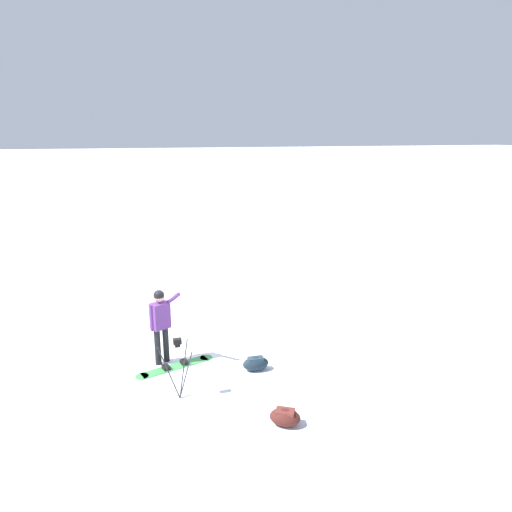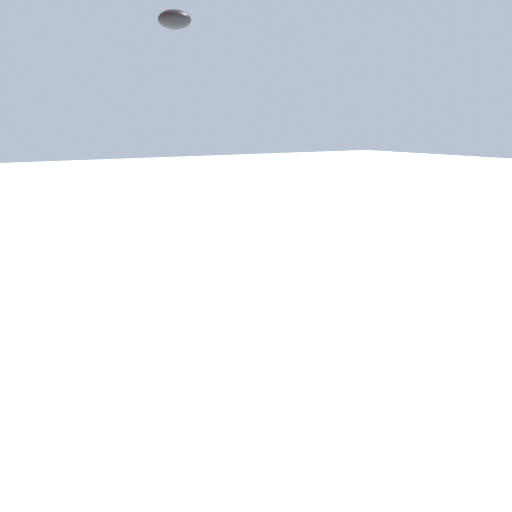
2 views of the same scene
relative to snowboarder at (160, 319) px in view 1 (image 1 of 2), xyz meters
name	(u,v)px [view 1 (image 1 of 2)]	position (x,y,z in m)	size (l,w,h in m)	color
ground_plane	(177,360)	(0.04, -0.32, -1.08)	(300.00, 300.00, 0.00)	white
snowboarder	(160,319)	(0.00, 0.00, 0.00)	(0.61, 0.68, 1.78)	black
snowboard	(175,366)	(-0.29, -0.25, -1.06)	(0.74, 1.77, 0.10)	#3F994C
gear_bag_large	(256,363)	(-0.94, -1.95, -0.91)	(0.33, 0.59, 0.32)	#192833
camera_tripod	(178,356)	(-1.57, -0.20, -0.16)	(0.63, 0.64, 1.29)	#262628
gear_bag_small	(285,417)	(-2.98, -1.90, -0.92)	(0.59, 0.67, 0.31)	#4C1E19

